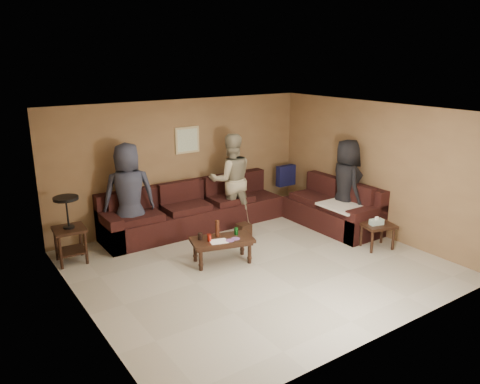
% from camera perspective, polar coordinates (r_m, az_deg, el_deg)
% --- Properties ---
extents(room, '(5.60, 5.50, 2.50)m').
position_cam_1_polar(room, '(7.23, 2.17, 3.16)').
color(room, '#AEA893').
rests_on(room, ground).
extents(sectional_sofa, '(4.65, 2.90, 0.97)m').
position_cam_1_polar(sectional_sofa, '(9.24, 0.55, -2.49)').
color(sectional_sofa, black).
rests_on(sectional_sofa, ground).
extents(coffee_table, '(1.11, 0.75, 0.70)m').
position_cam_1_polar(coffee_table, '(7.73, -2.23, -6.09)').
color(coffee_table, black).
rests_on(coffee_table, ground).
extents(end_table_left, '(0.53, 0.53, 1.13)m').
position_cam_1_polar(end_table_left, '(8.15, -20.13, -4.19)').
color(end_table_left, black).
rests_on(end_table_left, ground).
extents(side_table_right, '(0.64, 0.57, 0.59)m').
position_cam_1_polar(side_table_right, '(8.62, 16.42, -4.15)').
color(side_table_right, black).
rests_on(side_table_right, ground).
extents(waste_bin, '(0.23, 0.23, 0.27)m').
position_cam_1_polar(waste_bin, '(8.82, 0.48, -4.75)').
color(waste_bin, black).
rests_on(waste_bin, ground).
extents(wall_art, '(0.52, 0.04, 0.52)m').
position_cam_1_polar(wall_art, '(9.34, -6.45, 6.31)').
color(wall_art, tan).
rests_on(wall_art, ground).
extents(person_left, '(1.03, 0.79, 1.86)m').
position_cam_1_polar(person_left, '(8.52, -13.37, -0.32)').
color(person_left, '#2A2D3B').
rests_on(person_left, ground).
extents(person_middle, '(1.06, 0.92, 1.85)m').
position_cam_1_polar(person_middle, '(9.34, -1.11, 1.53)').
color(person_middle, gray).
rests_on(person_middle, ground).
extents(person_right, '(0.81, 1.00, 1.78)m').
position_cam_1_polar(person_right, '(9.31, 12.78, 0.86)').
color(person_right, black).
rests_on(person_right, ground).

